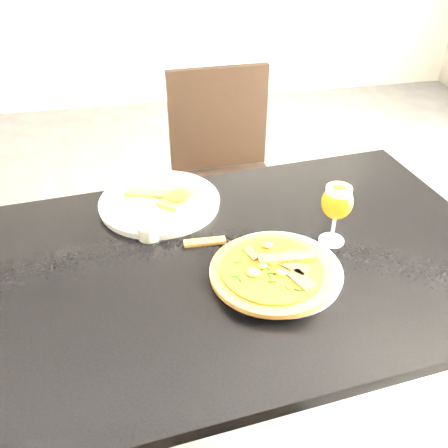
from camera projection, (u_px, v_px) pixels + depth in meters
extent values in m
cube|color=black|center=(251.00, 261.00, 1.18)|extent=(1.27, 0.90, 0.03)
cylinder|color=black|center=(45.00, 320.00, 1.54)|extent=(0.05, 0.05, 0.72)
cylinder|color=black|center=(358.00, 257.00, 1.79)|extent=(0.05, 0.05, 0.72)
cube|color=black|center=(229.00, 197.00, 1.97)|extent=(0.43, 0.43, 0.04)
cylinder|color=black|center=(197.00, 275.00, 1.94)|extent=(0.04, 0.04, 0.42)
cylinder|color=black|center=(279.00, 262.00, 2.00)|extent=(0.04, 0.04, 0.42)
cylinder|color=black|center=(183.00, 226.00, 2.21)|extent=(0.04, 0.04, 0.42)
cylinder|color=black|center=(256.00, 216.00, 2.27)|extent=(0.04, 0.04, 0.42)
cube|color=black|center=(218.00, 119.00, 1.98)|extent=(0.40, 0.04, 0.42)
cylinder|color=white|center=(278.00, 271.00, 1.12)|extent=(0.34, 0.34, 0.02)
cylinder|color=olive|center=(272.00, 272.00, 1.09)|extent=(0.28, 0.28, 0.01)
cylinder|color=#C84910|center=(272.00, 269.00, 1.09)|extent=(0.23, 0.23, 0.01)
cube|color=#432E1D|center=(285.00, 266.00, 1.09)|extent=(0.06, 0.03, 0.00)
cube|color=#432E1D|center=(266.00, 254.00, 1.13)|extent=(0.03, 0.06, 0.00)
cube|color=#432E1D|center=(242.00, 272.00, 1.08)|extent=(0.06, 0.03, 0.00)
cube|color=#432E1D|center=(276.00, 276.00, 1.06)|extent=(0.03, 0.06, 0.00)
ellipsoid|color=#E2C849|center=(279.00, 263.00, 1.10)|extent=(0.03, 0.03, 0.01)
ellipsoid|color=#E2C849|center=(259.00, 248.00, 1.14)|extent=(0.03, 0.03, 0.01)
ellipsoid|color=#E2C849|center=(264.00, 267.00, 1.08)|extent=(0.03, 0.03, 0.01)
ellipsoid|color=#E2C849|center=(267.00, 287.00, 1.03)|extent=(0.03, 0.03, 0.01)
ellipsoid|color=#E2C849|center=(281.00, 269.00, 1.08)|extent=(0.03, 0.03, 0.01)
cube|color=#11420B|center=(273.00, 263.00, 1.10)|extent=(0.01, 0.02, 0.00)
cube|color=#11420B|center=(265.00, 256.00, 1.12)|extent=(0.01, 0.02, 0.00)
cube|color=#11420B|center=(247.00, 253.00, 1.13)|extent=(0.01, 0.02, 0.00)
cube|color=#11420B|center=(259.00, 265.00, 1.09)|extent=(0.02, 0.01, 0.00)
cube|color=#11420B|center=(246.00, 271.00, 1.08)|extent=(0.02, 0.00, 0.00)
cube|color=#11420B|center=(268.00, 270.00, 1.08)|extent=(0.02, 0.01, 0.00)
cube|color=#11420B|center=(266.00, 280.00, 1.05)|extent=(0.01, 0.02, 0.00)
cube|color=#11420B|center=(278.00, 291.00, 1.03)|extent=(0.01, 0.02, 0.00)
cube|color=#11420B|center=(281.00, 275.00, 1.07)|extent=(0.01, 0.02, 0.00)
cube|color=#11420B|center=(298.00, 277.00, 1.06)|extent=(0.02, 0.01, 0.00)
cube|color=#11420B|center=(279.00, 268.00, 1.09)|extent=(0.02, 0.01, 0.00)
cube|color=#11420B|center=(290.00, 262.00, 1.10)|extent=(0.02, 0.01, 0.00)
cube|color=#11420B|center=(290.00, 251.00, 1.14)|extent=(0.02, 0.01, 0.00)
cube|color=olive|center=(292.00, 263.00, 1.09)|extent=(0.13, 0.04, 0.01)
cylinder|color=white|center=(160.00, 202.00, 1.35)|extent=(0.35, 0.35, 0.02)
cube|color=olive|center=(149.00, 193.00, 1.36)|extent=(0.13, 0.07, 0.01)
cube|color=olive|center=(178.00, 199.00, 1.34)|extent=(0.12, 0.12, 0.01)
cylinder|color=#C84910|center=(178.00, 196.00, 1.34)|extent=(0.06, 0.06, 0.00)
cube|color=olive|center=(205.00, 242.00, 1.21)|extent=(0.10, 0.03, 0.01)
cylinder|color=beige|center=(149.00, 231.00, 1.22)|extent=(0.06, 0.06, 0.04)
cylinder|color=gold|center=(149.00, 227.00, 1.22)|extent=(0.05, 0.05, 0.01)
cylinder|color=silver|center=(331.00, 240.00, 1.22)|extent=(0.06, 0.06, 0.00)
cylinder|color=silver|center=(333.00, 229.00, 1.20)|extent=(0.01, 0.01, 0.07)
ellipsoid|color=#A86C10|center=(337.00, 202.00, 1.16)|extent=(0.07, 0.07, 0.09)
cylinder|color=white|center=(339.00, 190.00, 1.14)|extent=(0.06, 0.06, 0.01)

